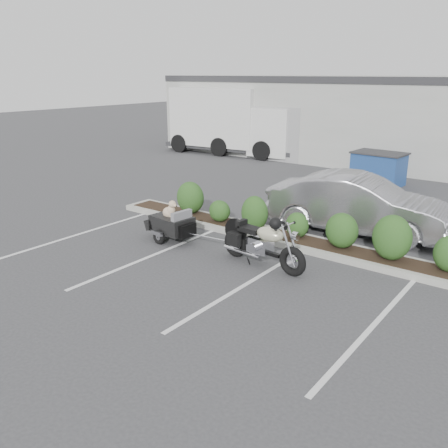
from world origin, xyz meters
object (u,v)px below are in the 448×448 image
Objects in this scene: motorcycle at (262,244)px; pet_trailer at (172,223)px; sedan at (358,205)px; delivery_truck at (234,122)px; dumpster at (378,168)px.

pet_trailer is at bearing -174.53° from motorcycle.
sedan is at bearing 50.47° from pet_trailer.
delivery_truck reaches higher than motorcycle.
delivery_truck is at bearing 167.23° from dumpster.
dumpster is at bearing 101.14° from motorcycle.
dumpster is (1.92, 9.54, 0.18)m from pet_trailer.
motorcycle is 1.24× the size of pet_trailer.
dumpster is at bearing 8.09° from sedan.
delivery_truck reaches higher than pet_trailer.
dumpster is 0.26× the size of delivery_truck.
pet_trailer is at bearing -67.01° from delivery_truck.
pet_trailer is 14.08m from delivery_truck.
motorcycle reaches higher than pet_trailer.
sedan is (0.78, 3.52, 0.26)m from motorcycle.
dumpster is 9.30m from delivery_truck.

